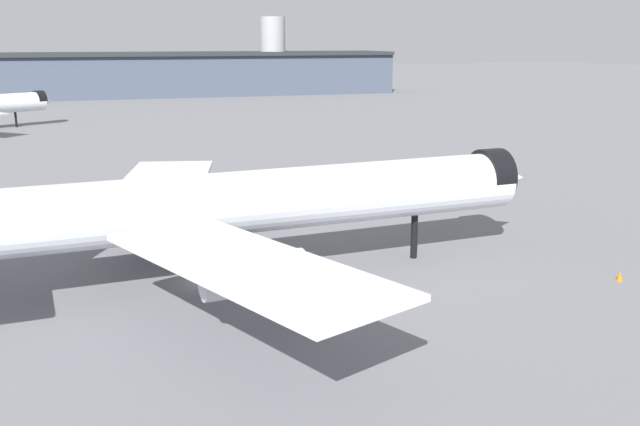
# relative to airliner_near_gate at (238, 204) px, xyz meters

# --- Properties ---
(ground) EXTENTS (900.00, 900.00, 0.00)m
(ground) POSITION_rel_airliner_near_gate_xyz_m (-3.04, 1.24, -6.64)
(ground) COLOR slate
(airliner_near_gate) EXTENTS (57.63, 52.70, 15.09)m
(airliner_near_gate) POSITION_rel_airliner_near_gate_xyz_m (0.00, 0.00, 0.00)
(airliner_near_gate) COLOR silver
(airliner_near_gate) RESTS_ON ground
(terminal_building) EXTENTS (218.61, 54.06, 27.86)m
(terminal_building) POSITION_rel_airliner_near_gate_xyz_m (15.94, 206.40, 1.25)
(terminal_building) COLOR #3D4756
(terminal_building) RESTS_ON ground
(traffic_cone_near_nose) EXTENTS (0.61, 0.61, 0.76)m
(traffic_cone_near_nose) POSITION_rel_airliner_near_gate_xyz_m (29.22, -13.40, -6.26)
(traffic_cone_near_nose) COLOR #F2600C
(traffic_cone_near_nose) RESTS_ON ground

